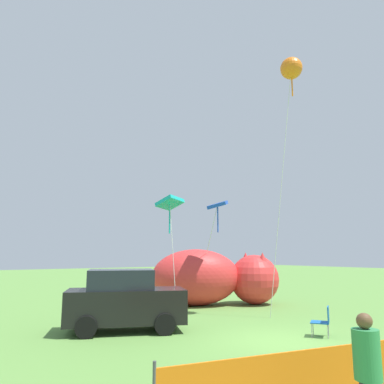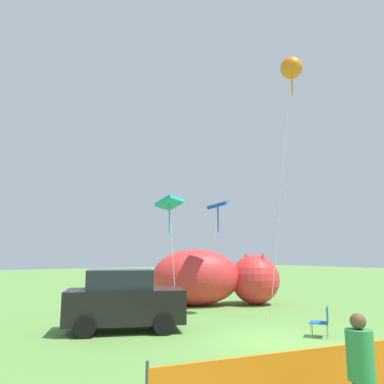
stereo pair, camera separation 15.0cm
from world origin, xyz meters
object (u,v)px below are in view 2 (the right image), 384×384
at_px(kite_teal_diamond, 170,204).
at_px(kite_blue_box, 218,207).
at_px(folding_chair, 323,320).
at_px(kite_orange_flower, 291,69).
at_px(spectator_in_white_shirt, 361,371).
at_px(parked_car, 124,300).
at_px(inflatable_cat, 213,279).

xyz_separation_m(kite_teal_diamond, kite_blue_box, (2.83, 0.30, 0.14)).
bearing_deg(folding_chair, kite_orange_flower, -72.82).
relative_size(spectator_in_white_shirt, kite_blue_box, 0.33).
height_order(parked_car, spectator_in_white_shirt, parked_car).
bearing_deg(kite_blue_box, spectator_in_white_shirt, -118.95).
xyz_separation_m(spectator_in_white_shirt, kite_blue_box, (5.88, 10.63, 3.83)).
height_order(inflatable_cat, kite_teal_diamond, kite_teal_diamond).
height_order(folding_chair, kite_blue_box, kite_blue_box).
bearing_deg(parked_car, spectator_in_white_shirt, -68.96).
bearing_deg(kite_orange_flower, spectator_in_white_shirt, -135.94).
distance_m(folding_chair, spectator_in_white_shirt, 6.82).
bearing_deg(kite_blue_box, inflatable_cat, 60.06).
bearing_deg(folding_chair, inflatable_cat, -45.23).
bearing_deg(kite_orange_flower, folding_chair, -129.83).
distance_m(parked_car, kite_blue_box, 6.89).
height_order(parked_car, inflatable_cat, inflatable_cat).
relative_size(parked_car, kite_orange_flower, 0.38).
xyz_separation_m(kite_blue_box, kite_orange_flower, (1.34, -3.64, 5.84)).
height_order(folding_chair, inflatable_cat, inflatable_cat).
height_order(inflatable_cat, spectator_in_white_shirt, inflatable_cat).
height_order(spectator_in_white_shirt, kite_orange_flower, kite_orange_flower).
xyz_separation_m(folding_chair, inflatable_cat, (1.68, 7.77, 0.75)).
distance_m(parked_car, spectator_in_white_shirt, 8.83).
bearing_deg(kite_orange_flower, parked_car, 165.01).
relative_size(parked_car, folding_chair, 4.60).
distance_m(spectator_in_white_shirt, kite_teal_diamond, 11.39).
relative_size(parked_car, spectator_in_white_shirt, 2.50).
bearing_deg(parked_car, inflatable_cat, 51.84).
xyz_separation_m(inflatable_cat, kite_teal_diamond, (-3.76, -1.92, 3.34)).
bearing_deg(inflatable_cat, spectator_in_white_shirt, -92.77).
xyz_separation_m(kite_teal_diamond, kite_orange_flower, (4.17, -3.34, 5.98)).
bearing_deg(parked_car, kite_blue_box, 42.02).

